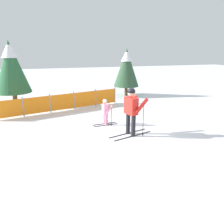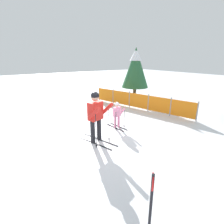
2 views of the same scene
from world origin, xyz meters
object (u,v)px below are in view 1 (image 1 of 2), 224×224
object	(u,v)px
skier_adult	(132,107)
skier_child	(105,110)
conifer_near	(126,67)
safety_fence	(62,102)
conifer_far	(11,66)

from	to	relation	value
skier_adult	skier_child	distance (m)	1.60
conifer_near	skier_adult	bearing A→B (deg)	-108.13
safety_fence	conifer_far	distance (m)	3.68
skier_adult	conifer_far	bearing A→B (deg)	111.62
safety_fence	conifer_near	xyz separation A→B (m)	(4.55, 2.74, 1.49)
skier_adult	safety_fence	size ratio (longest dim) A/B	0.29
safety_fence	conifer_near	world-z (taller)	conifer_near
safety_fence	conifer_far	bearing A→B (deg)	142.65
conifer_far	conifer_near	size ratio (longest dim) A/B	1.14
skier_adult	safety_fence	xyz separation A→B (m)	(-2.30, 4.13, -0.61)
skier_child	conifer_far	distance (m)	6.49
skier_adult	skier_child	xyz separation A→B (m)	(-0.66, 1.40, -0.43)
conifer_far	skier_child	bearing A→B (deg)	-48.19
skier_adult	conifer_far	distance (m)	7.87
skier_child	conifer_near	world-z (taller)	conifer_near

